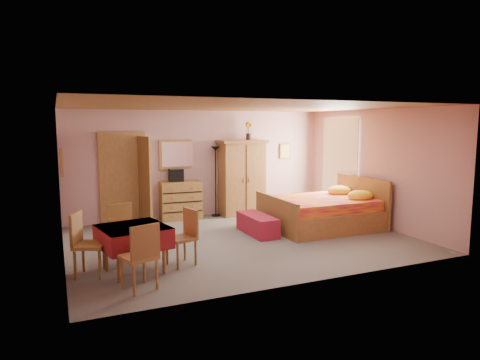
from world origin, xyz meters
name	(u,v)px	position (x,y,z in m)	size (l,w,h in m)	color
floor	(241,240)	(0.00, 0.00, 0.00)	(6.50, 6.50, 0.00)	slate
ceiling	(241,107)	(0.00, 0.00, 2.60)	(6.50, 6.50, 0.00)	brown
wall_back	(201,164)	(0.00, 2.50, 1.30)	(6.50, 0.10, 2.60)	tan
wall_front	(312,193)	(0.00, -2.50, 1.30)	(6.50, 0.10, 2.60)	tan
wall_left	(60,184)	(-3.25, 0.00, 1.30)	(0.10, 5.00, 2.60)	tan
wall_right	(374,168)	(3.25, 0.00, 1.30)	(0.10, 5.00, 2.60)	tan
doorway	(123,179)	(-1.90, 2.47, 1.02)	(1.06, 0.12, 2.15)	#9E6B35
window	(340,157)	(3.21, 1.20, 1.45)	(0.08, 1.40, 1.95)	white
picture_left	(61,162)	(-3.22, -0.60, 1.70)	(0.04, 0.32, 0.42)	orange
picture_back	(285,151)	(2.35, 2.47, 1.55)	(0.30, 0.04, 0.40)	#D8BF59
chest_of_drawers	(181,200)	(-0.59, 2.28, 0.46)	(0.97, 0.49, 0.92)	olive
wall_mirror	(177,154)	(-0.59, 2.49, 1.55)	(0.91, 0.05, 0.72)	silver
stereo	(176,175)	(-0.69, 2.30, 1.07)	(0.32, 0.24, 0.30)	black
floor_lamp	(216,181)	(0.30, 2.28, 0.86)	(0.22, 0.22, 1.73)	black
wardrobe	(242,178)	(0.96, 2.18, 0.94)	(1.20, 0.62, 1.88)	olive
sunflower_vase	(249,131)	(1.18, 2.25, 2.10)	(0.18, 0.18, 0.45)	gold
bed	(321,203)	(2.01, 0.23, 0.54)	(2.33, 1.83, 1.08)	#BB1246
bench	(257,224)	(0.49, 0.28, 0.20)	(0.44, 1.19, 0.40)	maroon
dining_table	(134,249)	(-2.26, -1.01, 0.35)	(0.97, 0.97, 0.71)	maroon
chair_south	(139,256)	(-2.32, -1.78, 0.47)	(0.43, 0.43, 0.94)	#A16B36
chair_north	(126,232)	(-2.27, -0.34, 0.46)	(0.42, 0.42, 0.93)	olive
chair_west	(90,244)	(-2.89, -0.96, 0.49)	(0.44, 0.44, 0.98)	olive
chair_east	(181,238)	(-1.50, -1.01, 0.45)	(0.41, 0.41, 0.90)	#8F5D30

